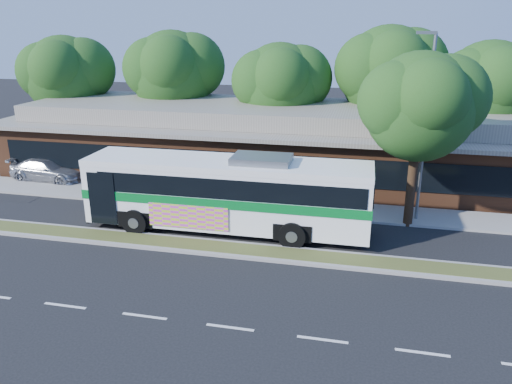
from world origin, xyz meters
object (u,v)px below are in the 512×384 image
Objects in this scene: lamp_post at (425,124)px; transit_bus at (228,189)px; sedan at (48,170)px; sidewalk_tree at (428,104)px.

lamp_post is 0.68× the size of transit_bus.
lamp_post reaches higher than transit_bus.
sedan is 22.69m from sidewalk_tree.
sidewalk_tree is at bearing -94.22° from lamp_post.
sedan is (-21.98, 1.96, -4.20)m from lamp_post.
sidewalk_tree is at bearing -93.35° from sedan.
lamp_post is at bearing 19.56° from transit_bus.
lamp_post is at bearing -91.84° from sedan.
lamp_post is 1.16m from sidewalk_tree.
transit_bus is (-8.79, -3.19, -2.82)m from lamp_post.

